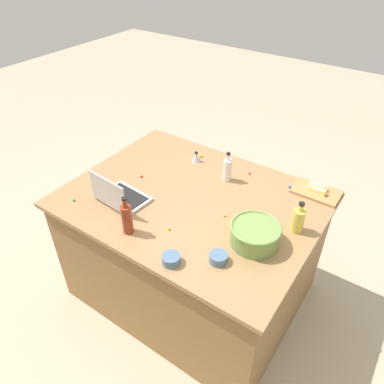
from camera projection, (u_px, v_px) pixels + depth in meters
ground_plane at (192, 288)px, 2.90m from camera, size 12.00×12.00×0.00m
island_counter at (192, 248)px, 2.63m from camera, size 1.59×1.22×0.90m
laptop at (119, 196)px, 2.30m from camera, size 0.33×0.25×0.22m
mixing_bowl_large at (255, 234)px, 2.00m from camera, size 0.28×0.28×0.12m
bottle_vinegar at (227, 169)px, 2.47m from camera, size 0.06×0.06×0.21m
bottle_soy at (127, 218)px, 2.05m from camera, size 0.06×0.06×0.24m
bottle_oil at (298, 220)px, 2.07m from camera, size 0.07×0.07×0.20m
cutting_board at (317, 192)px, 2.40m from camera, size 0.30×0.19×0.02m
butter_stick_left at (318, 186)px, 2.40m from camera, size 0.11×0.04×0.04m
butter_stick_right at (317, 190)px, 2.36m from camera, size 0.11×0.04×0.04m
ramekin_small at (218, 258)px, 1.91m from camera, size 0.10×0.10×0.05m
ramekin_medium at (171, 259)px, 1.91m from camera, size 0.10×0.10×0.05m
kitchen_timer at (196, 157)px, 2.69m from camera, size 0.07×0.07×0.08m
candy_0 at (169, 229)px, 2.12m from camera, size 0.01×0.01×0.01m
candy_1 at (201, 156)px, 2.75m from camera, size 0.02×0.02×0.02m
candy_2 at (74, 200)px, 2.33m from camera, size 0.02×0.02×0.02m
candy_3 at (225, 215)px, 2.21m from camera, size 0.02×0.02×0.02m
candy_4 at (290, 187)px, 2.44m from camera, size 0.02×0.02×0.02m
candy_5 at (93, 185)px, 2.46m from camera, size 0.02×0.02×0.02m
candy_6 at (141, 176)px, 2.54m from camera, size 0.02×0.02×0.02m
candy_7 at (250, 173)px, 2.57m from camera, size 0.01×0.01×0.01m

